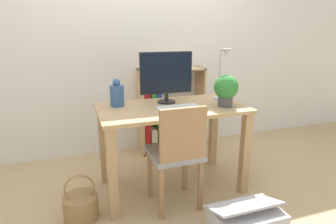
# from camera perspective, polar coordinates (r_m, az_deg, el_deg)

# --- Properties ---
(ground_plane) EXTENTS (10.00, 10.00, 0.00)m
(ground_plane) POSITION_cam_1_polar(r_m,az_deg,el_deg) (2.72, 0.71, -14.77)
(ground_plane) COLOR tan
(wall_back) EXTENTS (8.00, 0.05, 2.60)m
(wall_back) POSITION_cam_1_polar(r_m,az_deg,el_deg) (3.32, -5.31, 14.29)
(wall_back) COLOR silver
(wall_back) RESTS_ON ground_plane
(desk) EXTENTS (1.26, 0.70, 0.77)m
(desk) POSITION_cam_1_polar(r_m,az_deg,el_deg) (2.47, 0.75, -2.28)
(desk) COLOR tan
(desk) RESTS_ON ground_plane
(monitor) EXTENTS (0.48, 0.16, 0.46)m
(monitor) POSITION_cam_1_polar(r_m,az_deg,el_deg) (2.50, -0.44, 7.59)
(monitor) COLOR #232326
(monitor) RESTS_ON desk
(keyboard) EXTENTS (0.36, 0.13, 0.02)m
(keyboard) POSITION_cam_1_polar(r_m,az_deg,el_deg) (2.37, 1.92, 1.00)
(keyboard) COLOR silver
(keyboard) RESTS_ON desk
(vase) EXTENTS (0.12, 0.12, 0.24)m
(vase) POSITION_cam_1_polar(r_m,az_deg,el_deg) (2.45, -10.34, 3.53)
(vase) COLOR #33598C
(vase) RESTS_ON desk
(desk_lamp) EXTENTS (0.10, 0.19, 0.48)m
(desk_lamp) POSITION_cam_1_polar(r_m,az_deg,el_deg) (2.63, 11.08, 8.54)
(desk_lamp) COLOR #B7B7BC
(desk_lamp) RESTS_ON desk
(potted_plant) EXTENTS (0.21, 0.21, 0.27)m
(potted_plant) POSITION_cam_1_polar(r_m,az_deg,el_deg) (2.44, 11.70, 4.61)
(potted_plant) COLOR #4C4C51
(potted_plant) RESTS_ON desk
(chair) EXTENTS (0.40, 0.40, 0.88)m
(chair) POSITION_cam_1_polar(r_m,az_deg,el_deg) (2.21, 1.84, -8.14)
(chair) COLOR gray
(chair) RESTS_ON ground_plane
(bookshelf) EXTENTS (0.76, 0.28, 0.99)m
(bookshelf) POSITION_cam_1_polar(r_m,az_deg,el_deg) (3.34, -1.39, -1.22)
(bookshelf) COLOR tan
(bookshelf) RESTS_ON ground_plane
(basket) EXTENTS (0.26, 0.26, 0.37)m
(basket) POSITION_cam_1_polar(r_m,az_deg,el_deg) (2.37, -17.27, -17.78)
(basket) COLOR #997547
(basket) RESTS_ON ground_plane
(storage_box) EXTENTS (0.47, 0.35, 0.29)m
(storage_box) POSITION_cam_1_polar(r_m,az_deg,el_deg) (2.15, 15.60, -21.01)
(storage_box) COLOR #B2B2B7
(storage_box) RESTS_ON ground_plane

